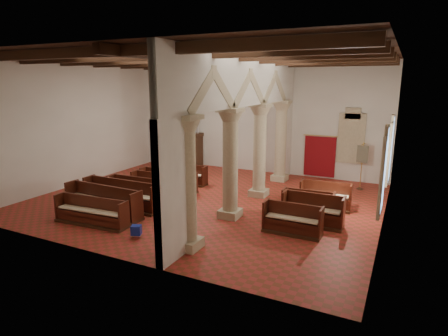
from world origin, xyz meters
TOP-DOWN VIEW (x-y plane):
  - floor at (0.00, 0.00)m, footprint 14.00×14.00m
  - ceiling at (0.00, 0.00)m, footprint 14.00×14.00m
  - wall_back at (0.00, 6.00)m, footprint 14.00×0.02m
  - wall_front at (0.00, -6.00)m, footprint 14.00×0.02m
  - wall_left at (-7.00, 0.00)m, footprint 0.02×12.00m
  - wall_right at (7.00, 0.00)m, footprint 0.02×12.00m
  - ceiling_beams at (0.00, 0.00)m, footprint 13.80×11.80m
  - arcade at (1.80, 0.00)m, footprint 0.90×11.90m
  - window_right_a at (6.98, -1.50)m, footprint 0.03×1.00m
  - window_right_b at (6.98, 2.50)m, footprint 0.03×1.00m
  - window_back at (5.00, 5.98)m, footprint 1.00×0.03m
  - pipe_organ at (-4.50, 5.50)m, footprint 2.10×0.85m
  - lectern at (-3.89, 5.49)m, footprint 0.67×0.71m
  - dossal_curtain at (3.50, 5.92)m, footprint 1.80×0.07m
  - processional_banner at (5.73, 4.63)m, footprint 0.51×0.65m
  - hymnal_box_a at (-0.14, -4.56)m, footprint 0.39×0.36m
  - hymnal_box_b at (-1.76, -3.16)m, footprint 0.38×0.34m
  - hymnal_box_c at (-1.32, -0.11)m, footprint 0.37×0.31m
  - tube_heater_a at (-2.81, -4.03)m, footprint 1.05×0.25m
  - tube_heater_b at (-2.46, -3.57)m, footprint 0.95×0.11m
  - nave_pew_0 at (-2.33, -4.32)m, footprint 2.92×0.85m
  - nave_pew_1 at (-2.61, -3.45)m, footprint 3.39×0.88m
  - nave_pew_2 at (-2.59, -2.46)m, footprint 3.47×0.77m
  - nave_pew_3 at (-2.25, -1.59)m, footprint 3.18×0.82m
  - nave_pew_4 at (-2.23, -0.37)m, footprint 2.77×0.69m
  - nave_pew_5 at (-2.31, 0.44)m, footprint 2.91×0.67m
  - nave_pew_6 at (-2.38, 1.82)m, footprint 2.57×0.65m
  - aisle_pew_0 at (4.33, -1.99)m, footprint 1.97×0.69m
  - aisle_pew_1 at (4.76, -0.90)m, footprint 2.15×0.79m
  - aisle_pew_2 at (4.43, -0.26)m, footprint 1.95×0.81m
  - aisle_pew_3 at (4.80, 1.07)m, footprint 2.03×0.86m

SIDE VIEW (x-z plane):
  - floor at x=0.00m, z-range 0.00..0.00m
  - tube_heater_a at x=-2.81m, z-range 0.11..0.21m
  - tube_heater_b at x=-2.46m, z-range 0.11..0.21m
  - hymnal_box_a at x=-0.14m, z-range 0.10..0.42m
  - hymnal_box_b at x=-1.76m, z-range 0.10..0.42m
  - hymnal_box_c at x=-1.32m, z-range 0.10..0.45m
  - nave_pew_5 at x=-2.31m, z-range -0.17..0.80m
  - nave_pew_6 at x=-2.38m, z-range -0.16..0.81m
  - nave_pew_0 at x=-2.33m, z-range -0.17..0.82m
  - nave_pew_4 at x=-2.23m, z-range -0.17..0.82m
  - aisle_pew_0 at x=4.33m, z-range -0.17..0.86m
  - nave_pew_3 at x=-2.25m, z-range -0.18..0.88m
  - aisle_pew_2 at x=4.43m, z-range -0.17..0.87m
  - aisle_pew_3 at x=4.80m, z-range -0.18..0.92m
  - nave_pew_2 at x=-2.59m, z-range -0.19..0.94m
  - nave_pew_1 at x=-2.61m, z-range -0.20..0.95m
  - aisle_pew_1 at x=4.76m, z-range -0.18..0.95m
  - lectern at x=-3.89m, z-range -0.12..1.28m
  - processional_banner at x=5.73m, z-range -0.35..1.91m
  - dossal_curtain at x=3.50m, z-range 0.08..2.25m
  - pipe_organ at x=-4.50m, z-range -0.83..3.57m
  - window_right_a at x=6.98m, z-range 1.10..3.30m
  - window_right_b at x=6.98m, z-range 1.10..3.30m
  - window_back at x=5.00m, z-range 1.10..3.30m
  - wall_back at x=0.00m, z-range 0.00..6.00m
  - wall_front at x=0.00m, z-range 0.00..6.00m
  - wall_left at x=-7.00m, z-range 0.00..6.00m
  - wall_right at x=7.00m, z-range 0.00..6.00m
  - arcade at x=1.80m, z-range 0.56..6.56m
  - ceiling_beams at x=0.00m, z-range 5.67..5.97m
  - ceiling at x=0.00m, z-range 6.00..6.00m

